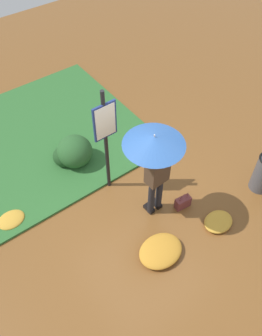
% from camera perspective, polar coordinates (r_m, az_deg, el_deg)
% --- Properties ---
extents(ground_plane, '(18.00, 18.00, 0.00)m').
position_cam_1_polar(ground_plane, '(6.58, 2.36, -7.78)').
color(ground_plane, brown).
extents(grass_verge, '(4.80, 4.00, 0.05)m').
position_cam_1_polar(grass_verge, '(8.09, -16.06, 4.12)').
color(grass_verge, '#2D662D').
rests_on(grass_verge, ground_plane).
extents(person_with_umbrella, '(0.96, 0.96, 2.04)m').
position_cam_1_polar(person_with_umbrella, '(5.42, 4.01, 2.07)').
color(person_with_umbrella, black).
rests_on(person_with_umbrella, ground_plane).
extents(info_sign_post, '(0.44, 0.07, 2.30)m').
position_cam_1_polar(info_sign_post, '(5.94, -4.18, 5.81)').
color(info_sign_post, black).
rests_on(info_sign_post, ground_plane).
extents(handbag, '(0.31, 0.18, 0.37)m').
position_cam_1_polar(handbag, '(6.66, 8.47, -5.56)').
color(handbag, brown).
rests_on(handbag, ground_plane).
extents(shrub_cluster, '(0.80, 0.73, 0.65)m').
position_cam_1_polar(shrub_cluster, '(7.26, -9.53, 2.54)').
color(shrub_cluster, '#285628').
rests_on(shrub_cluster, ground_plane).
extents(leaf_pile_near_person, '(0.79, 0.63, 0.17)m').
position_cam_1_polar(leaf_pile_near_person, '(6.14, 4.86, -13.34)').
color(leaf_pile_near_person, '#C68428').
rests_on(leaf_pile_near_person, ground_plane).
extents(leaf_pile_by_bench, '(0.57, 0.45, 0.12)m').
position_cam_1_polar(leaf_pile_by_bench, '(6.63, 14.07, -8.50)').
color(leaf_pile_by_bench, gold).
rests_on(leaf_pile_by_bench, ground_plane).
extents(leaf_pile_far_path, '(0.50, 0.40, 0.11)m').
position_cam_1_polar(leaf_pile_far_path, '(6.83, -18.99, -7.99)').
color(leaf_pile_far_path, gold).
rests_on(leaf_pile_far_path, ground_plane).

